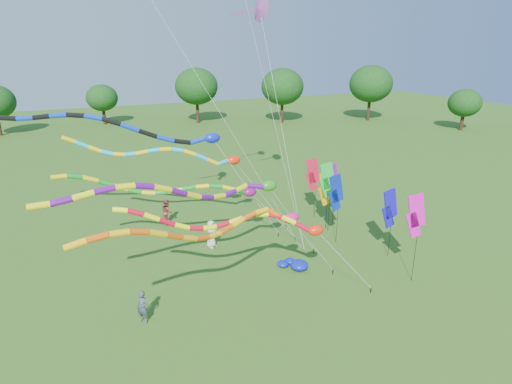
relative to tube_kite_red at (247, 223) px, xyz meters
name	(u,v)px	position (x,y,z in m)	size (l,w,h in m)	color
ground	(303,301)	(2.61, -1.04, -4.31)	(160.00, 160.00, 0.00)	#295B18
tree_ring	(342,197)	(4.02, -1.72, 1.25)	(119.45, 121.83, 9.64)	#382314
tube_kite_red	(247,223)	(0.00, 0.00, 0.00)	(11.80, 3.05, 6.17)	black
tube_kite_orange	(227,226)	(-1.40, -0.97, 0.53)	(13.05, 3.17, 6.64)	black
tube_kite_purple	(201,191)	(-1.72, 1.56, 1.40)	(14.56, 2.98, 7.45)	black
tube_kite_blue	(121,128)	(-4.05, 9.12, 3.30)	(16.93, 6.13, 9.47)	black
tube_kite_cyan	(175,155)	(-1.01, 8.79, 1.43)	(13.22, 3.60, 7.60)	black
tube_kite_green	(184,188)	(-1.33, 6.03, 0.10)	(13.61, 1.96, 6.45)	black
delta_kite_high_c	(260,9)	(5.32, 9.86, 10.12)	(3.10, 7.83, 15.85)	black
banner_pole_magenta_a	(416,216)	(8.77, -1.77, -0.48)	(1.14, 0.40, 5.09)	black
banner_pole_orange	(325,189)	(8.44, 6.02, -1.29)	(1.16, 0.11, 4.28)	black
banner_pole_green	(327,180)	(8.41, 5.77, -0.64)	(1.14, 0.39, 4.94)	black
banner_pole_blue_a	(336,193)	(7.79, 3.88, -0.85)	(1.16, 0.08, 4.73)	black
banner_pole_blue_b	(390,209)	(9.55, 0.95, -1.15)	(1.16, 0.10, 4.42)	black
banner_pole_red	(313,175)	(8.85, 8.23, -0.97)	(1.14, 0.40, 4.60)	black
banner_pole_violet	(333,181)	(9.13, 6.13, -0.88)	(1.12, 0.46, 4.70)	black
blue_nylon_heap	(292,261)	(3.88, 2.42, -4.05)	(1.68, 1.87, 0.56)	#0C1EA7
person_a	(211,234)	(0.47, 6.72, -3.41)	(0.88, 0.57, 1.80)	beige
person_b	(142,307)	(-5.04, 0.59, -3.49)	(0.59, 0.39, 1.63)	#38414F
person_c	(167,212)	(-1.14, 11.63, -3.39)	(0.89, 0.70, 1.84)	brown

